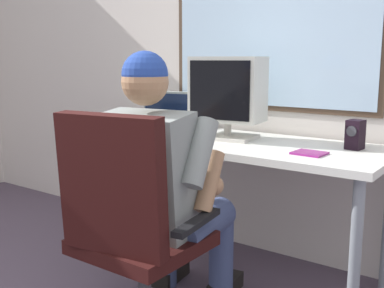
{
  "coord_description": "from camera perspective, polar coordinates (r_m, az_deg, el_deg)",
  "views": [
    {
      "loc": [
        1.34,
        -0.34,
        1.18
      ],
      "look_at": [
        0.05,
        1.44,
        0.78
      ],
      "focal_mm": 44.34,
      "sensor_mm": 36.0,
      "label": 1
    }
  ],
  "objects": [
    {
      "name": "wall_rear",
      "position": [
        2.89,
        8.55,
        12.85
      ],
      "size": [
        5.61,
        0.08,
        2.62
      ],
      "color": "silver",
      "rests_on": "ground"
    },
    {
      "name": "desk",
      "position": [
        2.6,
        3.88,
        -0.97
      ],
      "size": [
        1.76,
        0.66,
        0.74
      ],
      "color": "gray",
      "rests_on": "ground"
    },
    {
      "name": "office_chair",
      "position": [
        1.91,
        -7.69,
        -9.11
      ],
      "size": [
        0.6,
        0.55,
        0.98
      ],
      "color": "black",
      "rests_on": "ground"
    },
    {
      "name": "person_seated",
      "position": [
        2.08,
        -3.66,
        -5.04
      ],
      "size": [
        0.57,
        0.77,
        1.21
      ],
      "color": "#3F4B74",
      "rests_on": "ground"
    },
    {
      "name": "crt_monitor",
      "position": [
        2.58,
        4.34,
        6.34
      ],
      "size": [
        0.41,
        0.28,
        0.44
      ],
      "color": "beige",
      "rests_on": "desk"
    },
    {
      "name": "laptop",
      "position": [
        2.91,
        -3.64,
        2.89
      ],
      "size": [
        0.38,
        0.35,
        0.24
      ],
      "color": "gray",
      "rests_on": "desk"
    },
    {
      "name": "wine_glass",
      "position": [
        2.58,
        -2.66,
        2.97
      ],
      "size": [
        0.09,
        0.09,
        0.15
      ],
      "color": "silver",
      "rests_on": "desk"
    },
    {
      "name": "desk_speaker",
      "position": [
        2.41,
        19.03,
        1.08
      ],
      "size": [
        0.08,
        0.09,
        0.14
      ],
      "color": "black",
      "rests_on": "desk"
    },
    {
      "name": "cd_case",
      "position": [
        2.24,
        13.95,
        -1.07
      ],
      "size": [
        0.15,
        0.13,
        0.01
      ],
      "color": "#8C2075",
      "rests_on": "desk"
    }
  ]
}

